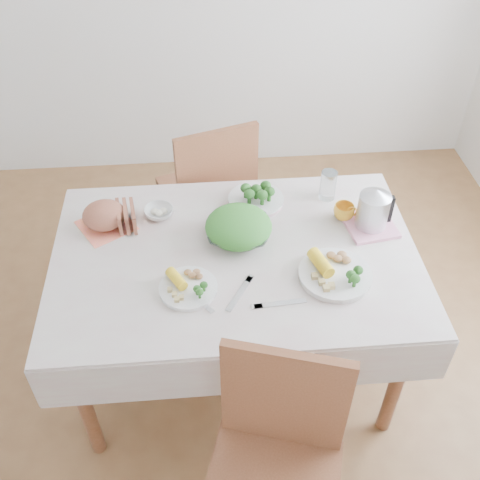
{
  "coord_description": "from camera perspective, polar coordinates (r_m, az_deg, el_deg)",
  "views": [
    {
      "loc": [
        -0.12,
        -1.65,
        2.35
      ],
      "look_at": [
        0.02,
        0.02,
        0.82
      ],
      "focal_mm": 42.0,
      "sensor_mm": 36.0,
      "label": 1
    }
  ],
  "objects": [
    {
      "name": "dinner_plate_left",
      "position": [
        2.16,
        -5.27,
        -4.89
      ],
      "size": [
        0.26,
        0.26,
        0.02
      ],
      "primitive_type": "cylinder",
      "rotation": [
        0.0,
        0.0,
        0.17
      ],
      "color": "white",
      "rests_on": "tablecloth"
    },
    {
      "name": "napkin",
      "position": [
        2.49,
        -13.43,
        1.45
      ],
      "size": [
        0.29,
        0.29,
        0.0
      ],
      "primitive_type": "cube",
      "rotation": [
        0.0,
        0.0,
        0.55
      ],
      "color": "#FF7C5D",
      "rests_on": "tablecloth"
    },
    {
      "name": "bread_loaf",
      "position": [
        2.46,
        -13.63,
        2.44
      ],
      "size": [
        0.2,
        0.19,
        0.11
      ],
      "primitive_type": "ellipsoid",
      "rotation": [
        0.0,
        0.0,
        0.11
      ],
      "color": "brown",
      "rests_on": "napkin"
    },
    {
      "name": "dinner_plate_right",
      "position": [
        2.23,
        9.63,
        -3.52
      ],
      "size": [
        0.29,
        0.29,
        0.02
      ],
      "primitive_type": "cylinder",
      "rotation": [
        0.0,
        0.0,
        -0.02
      ],
      "color": "white",
      "rests_on": "tablecloth"
    },
    {
      "name": "chair_far",
      "position": [
        3.09,
        -3.48,
        4.66
      ],
      "size": [
        0.56,
        0.56,
        0.98
      ],
      "primitive_type": "cube",
      "rotation": [
        0.0,
        0.0,
        3.45
      ],
      "color": "brown",
      "rests_on": "floor"
    },
    {
      "name": "salad_bowl",
      "position": [
        2.35,
        -0.15,
        0.79
      ],
      "size": [
        0.3,
        0.3,
        0.06
      ],
      "primitive_type": "imported",
      "rotation": [
        0.0,
        0.0,
        -0.15
      ],
      "color": "white",
      "rests_on": "tablecloth"
    },
    {
      "name": "pink_tray",
      "position": [
        2.48,
        13.05,
        1.45
      ],
      "size": [
        0.23,
        0.23,
        0.02
      ],
      "primitive_type": "cube",
      "rotation": [
        0.0,
        0.0,
        0.15
      ],
      "color": "pink",
      "rests_on": "tablecloth"
    },
    {
      "name": "broccoli_plate",
      "position": [
        2.55,
        1.62,
        4.07
      ],
      "size": [
        0.33,
        0.33,
        0.02
      ],
      "primitive_type": "cylinder",
      "rotation": [
        0.0,
        0.0,
        0.4
      ],
      "color": "beige",
      "rests_on": "tablecloth"
    },
    {
      "name": "dining_table",
      "position": [
        2.58,
        -0.41,
        -7.63
      ],
      "size": [
        1.4,
        0.9,
        0.75
      ],
      "primitive_type": "cube",
      "color": "brown",
      "rests_on": "floor"
    },
    {
      "name": "fruit_bowl",
      "position": [
        2.49,
        -8.25,
        2.81
      ],
      "size": [
        0.16,
        0.16,
        0.04
      ],
      "primitive_type": "imported",
      "rotation": [
        0.0,
        0.0,
        0.27
      ],
      "color": "white",
      "rests_on": "tablecloth"
    },
    {
      "name": "glass_tumbler",
      "position": [
        2.57,
        8.92,
        5.46
      ],
      "size": [
        0.08,
        0.08,
        0.14
      ],
      "primitive_type": "cylinder",
      "rotation": [
        0.0,
        0.0,
        -0.13
      ],
      "color": "white",
      "rests_on": "tablecloth"
    },
    {
      "name": "yellow_mug",
      "position": [
        2.48,
        10.5,
        2.84
      ],
      "size": [
        0.11,
        0.11,
        0.07
      ],
      "primitive_type": "imported",
      "rotation": [
        0.0,
        0.0,
        -0.27
      ],
      "color": "yellow",
      "rests_on": "tablecloth"
    },
    {
      "name": "electric_kettle",
      "position": [
        2.41,
        13.46,
        3.47
      ],
      "size": [
        0.17,
        0.17,
        0.19
      ],
      "primitive_type": "cylinder",
      "rotation": [
        0.0,
        0.0,
        -0.34
      ],
      "color": "#B2B5BA",
      "rests_on": "pink_tray"
    },
    {
      "name": "tablecloth",
      "position": [
        2.3,
        -0.45,
        -1.54
      ],
      "size": [
        1.5,
        1.0,
        0.01
      ],
      "primitive_type": "cube",
      "color": "beige",
      "rests_on": "dining_table"
    },
    {
      "name": "knife",
      "position": [
        2.11,
        4.12,
        -6.45
      ],
      "size": [
        0.2,
        0.04,
        0.0
      ],
      "primitive_type": "cube",
      "rotation": [
        0.0,
        0.0,
        1.65
      ],
      "color": "silver",
      "rests_on": "tablecloth"
    },
    {
      "name": "floor",
      "position": [
        2.88,
        -0.37,
        -12.43
      ],
      "size": [
        3.6,
        3.6,
        0.0
      ],
      "primitive_type": "plane",
      "color": "brown",
      "rests_on": "ground"
    },
    {
      "name": "fork_right",
      "position": [
        2.14,
        -0.05,
        -5.45
      ],
      "size": [
        0.12,
        0.18,
        0.0
      ],
      "primitive_type": "cube",
      "rotation": [
        0.0,
        0.0,
        -0.55
      ],
      "color": "silver",
      "rests_on": "tablecloth"
    },
    {
      "name": "fork_left",
      "position": [
        2.13,
        -4.21,
        -6.1
      ],
      "size": [
        0.12,
        0.14,
        0.0
      ],
      "primitive_type": "cube",
      "rotation": [
        0.0,
        0.0,
        0.66
      ],
      "color": "silver",
      "rests_on": "tablecloth"
    }
  ]
}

